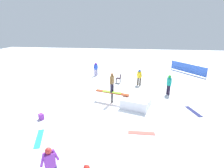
% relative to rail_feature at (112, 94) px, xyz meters
% --- Properties ---
extents(ground_plane, '(60.00, 60.00, 0.00)m').
position_rel_rail_feature_xyz_m(ground_plane, '(0.00, 0.00, -0.67)').
color(ground_plane, white).
extents(rail_feature, '(2.45, 0.95, 0.79)m').
position_rel_rail_feature_xyz_m(rail_feature, '(0.00, 0.00, 0.00)').
color(rail_feature, black).
rests_on(rail_feature, ground).
extents(snow_kicker_ramp, '(2.14, 1.94, 0.65)m').
position_rel_rail_feature_xyz_m(snow_kicker_ramp, '(-1.67, 0.48, -0.34)').
color(snow_kicker_ramp, white).
rests_on(snow_kicker_ramp, ground).
extents(main_rider_on_rail, '(1.37, 0.69, 1.38)m').
position_rel_rail_feature_xyz_m(main_rider_on_rail, '(0.00, 0.00, 0.80)').
color(main_rider_on_rail, '#83D62E').
rests_on(main_rider_on_rail, rail_feature).
extents(bystander_teal, '(0.32, 0.66, 1.60)m').
position_rel_rail_feature_xyz_m(bystander_teal, '(-4.17, -2.13, 0.23)').
color(bystander_teal, black).
rests_on(bystander_teal, ground).
extents(bystander_purple, '(0.53, 0.49, 1.45)m').
position_rel_rail_feature_xyz_m(bystander_purple, '(1.12, 6.89, 0.15)').
color(bystander_purple, navy).
rests_on(bystander_purple, ground).
extents(bystander_blue, '(0.44, 0.52, 1.43)m').
position_rel_rail_feature_xyz_m(bystander_blue, '(2.70, -6.71, 0.13)').
color(bystander_blue, '#3E3673').
rests_on(bystander_blue, ground).
extents(bystander_yellow, '(0.52, 0.51, 1.46)m').
position_rel_rail_feature_xyz_m(bystander_yellow, '(-1.91, -4.11, 0.15)').
color(bystander_yellow, black).
rests_on(bystander_yellow, ground).
extents(loose_snowboard_navy, '(0.74, 1.50, 0.02)m').
position_rel_rail_feature_xyz_m(loose_snowboard_navy, '(-5.32, 0.65, -0.66)').
color(loose_snowboard_navy, navy).
rests_on(loose_snowboard_navy, ground).
extents(loose_snowboard_coral, '(1.35, 0.32, 0.02)m').
position_rel_rail_feature_xyz_m(loose_snowboard_coral, '(-2.00, 3.48, -0.66)').
color(loose_snowboard_coral, '#EE5D52').
rests_on(loose_snowboard_coral, ground).
extents(loose_snowboard_cyan, '(0.80, 1.51, 0.02)m').
position_rel_rail_feature_xyz_m(loose_snowboard_cyan, '(2.91, 4.63, -0.66)').
color(loose_snowboard_cyan, '#2AB4CC').
rests_on(loose_snowboard_cyan, ground).
extents(folding_chair, '(0.47, 0.47, 0.88)m').
position_rel_rail_feature_xyz_m(folding_chair, '(-0.03, -4.49, -0.25)').
color(folding_chair, '#3F3F44').
rests_on(folding_chair, ground).
extents(backpack_on_snow, '(0.37, 0.35, 0.34)m').
position_rel_rail_feature_xyz_m(backpack_on_snow, '(3.75, 2.88, -0.50)').
color(backpack_on_snow, purple).
rests_on(backpack_on_snow, ground).
extents(safety_fence, '(2.85, 3.89, 1.10)m').
position_rel_rail_feature_xyz_m(safety_fence, '(-7.39, -9.10, -0.07)').
color(safety_fence, blue).
rests_on(safety_fence, ground).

